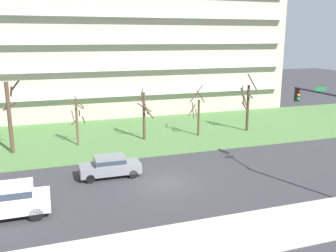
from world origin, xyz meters
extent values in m
plane|color=#38383A|center=(0.00, 0.00, 0.00)|extent=(160.00, 160.00, 0.00)
cube|color=#BCB7AD|center=(0.00, -8.00, 0.07)|extent=(80.00, 4.00, 0.15)
cube|color=#547F42|center=(0.00, 14.00, 0.04)|extent=(80.00, 16.00, 0.08)
cube|color=#B2A899|center=(0.00, 27.65, 9.34)|extent=(50.07, 11.30, 18.68)
cube|color=silver|center=(0.00, 21.55, 3.11)|extent=(48.07, 0.90, 0.24)
cube|color=silver|center=(0.00, 21.55, 6.23)|extent=(48.07, 0.90, 0.24)
cube|color=silver|center=(0.00, 21.55, 9.34)|extent=(48.07, 0.90, 0.24)
cube|color=silver|center=(0.00, 21.55, 12.45)|extent=(48.07, 0.90, 0.24)
cylinder|color=#4C3828|center=(-10.49, 10.92, 3.18)|extent=(0.34, 0.34, 6.36)
cylinder|color=#4C3828|center=(-10.16, 11.00, 5.50)|extent=(0.34, 0.82, 0.98)
cylinder|color=#4C3828|center=(-10.46, 11.46, 4.13)|extent=(1.16, 0.23, 0.76)
cylinder|color=#4C3828|center=(-9.84, 11.33, 5.94)|extent=(0.99, 1.46, 1.21)
cylinder|color=brown|center=(-4.78, 11.52, 2.25)|extent=(0.22, 0.22, 4.50)
cylinder|color=brown|center=(-5.10, 11.46, 2.85)|extent=(0.25, 0.76, 1.06)
cylinder|color=brown|center=(-4.17, 11.37, 2.52)|extent=(0.42, 1.29, 0.98)
cylinder|color=brown|center=(-4.52, 11.10, 4.25)|extent=(0.96, 0.63, 1.25)
cylinder|color=brown|center=(-4.93, 11.84, 2.29)|extent=(0.72, 0.43, 0.55)
cylinder|color=brown|center=(-4.50, 11.49, 3.15)|extent=(0.17, 0.64, 0.69)
cylinder|color=brown|center=(-4.70, 10.99, 4.00)|extent=(1.14, 0.26, 0.87)
cylinder|color=#4C3828|center=(1.71, 11.51, 2.40)|extent=(0.27, 0.27, 4.80)
cylinder|color=#4C3828|center=(1.60, 10.86, 3.43)|extent=(1.38, 0.36, 0.94)
cylinder|color=#4C3828|center=(1.42, 11.20, 4.03)|extent=(0.77, 0.72, 0.89)
cylinder|color=#4C3828|center=(1.97, 11.32, 3.02)|extent=(0.54, 0.67, 0.96)
cylinder|color=#4C3828|center=(1.54, 11.71, 4.61)|extent=(0.56, 0.51, 1.03)
cylinder|color=#4C3828|center=(1.98, 10.91, 2.94)|extent=(1.34, 0.68, 1.54)
cylinder|color=#4C3828|center=(7.44, 11.18, 1.90)|extent=(0.23, 0.23, 3.80)
cylinder|color=#4C3828|center=(7.44, 11.86, 4.36)|extent=(1.44, 0.11, 1.77)
cylinder|color=#4C3828|center=(6.86, 11.33, 2.74)|extent=(0.42, 1.27, 1.45)
cylinder|color=#4C3828|center=(6.96, 11.76, 2.70)|extent=(1.27, 1.09, 1.08)
cylinder|color=#4C3828|center=(7.18, 11.26, 2.47)|extent=(0.27, 0.63, 0.69)
cylinder|color=#4C3828|center=(7.46, 10.76, 4.22)|extent=(0.92, 0.15, 1.30)
cylinder|color=#423023|center=(13.29, 11.38, 2.53)|extent=(0.29, 0.29, 5.06)
cylinder|color=#423023|center=(13.33, 10.79, 5.45)|extent=(1.29, 0.23, 1.79)
cylinder|color=#423023|center=(13.19, 11.00, 4.06)|extent=(0.87, 0.35, 0.77)
cylinder|color=#423023|center=(12.97, 11.43, 3.32)|extent=(0.25, 0.75, 0.86)
cylinder|color=#423023|center=(12.73, 11.55, 3.99)|extent=(0.51, 1.25, 1.85)
cylinder|color=#423023|center=(12.85, 11.27, 2.78)|extent=(0.37, 1.00, 0.98)
cylinder|color=#423023|center=(12.64, 11.48, 4.21)|extent=(0.35, 1.38, 1.04)
cube|color=slate|center=(-3.34, 2.50, 0.67)|extent=(4.42, 1.85, 0.70)
cube|color=slate|center=(-3.34, 2.50, 1.29)|extent=(2.22, 1.68, 0.55)
cube|color=#2D3847|center=(-3.34, 2.50, 1.29)|extent=(2.18, 1.72, 0.30)
cylinder|color=black|center=(-4.89, 1.73, 0.32)|extent=(0.64, 0.23, 0.64)
cylinder|color=black|center=(-4.87, 3.31, 0.32)|extent=(0.64, 0.23, 0.64)
cylinder|color=black|center=(-1.81, 1.69, 0.32)|extent=(0.64, 0.23, 0.64)
cylinder|color=black|center=(-1.79, 3.27, 0.32)|extent=(0.64, 0.23, 0.64)
cube|color=white|center=(-10.36, -2.00, 0.82)|extent=(5.42, 2.05, 0.85)
cube|color=white|center=(-9.46, -2.01, 1.60)|extent=(1.82, 1.86, 0.70)
cube|color=#2D3847|center=(-9.46, -2.01, 1.60)|extent=(1.78, 1.90, 0.38)
cylinder|color=black|center=(-8.47, -1.13, 0.40)|extent=(0.80, 0.23, 0.80)
cylinder|color=black|center=(-8.48, -2.91, 0.40)|extent=(0.80, 0.23, 0.80)
cylinder|color=black|center=(9.84, -3.66, 6.44)|extent=(0.12, 5.87, 0.12)
cube|color=black|center=(9.84, -1.03, 5.94)|extent=(0.28, 0.28, 0.90)
sphere|color=red|center=(9.84, -1.18, 6.24)|extent=(0.20, 0.20, 0.20)
sphere|color=#F2A519|center=(9.84, -1.18, 5.96)|extent=(0.20, 0.20, 0.20)
sphere|color=green|center=(9.84, -1.18, 5.68)|extent=(0.20, 0.20, 0.20)
cube|color=#197238|center=(9.84, -3.37, 6.69)|extent=(0.90, 0.04, 0.24)
camera|label=1|loc=(-7.67, -23.40, 10.01)|focal=39.93mm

